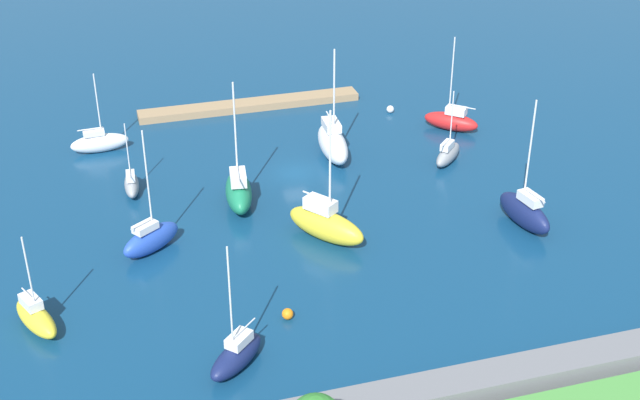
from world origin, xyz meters
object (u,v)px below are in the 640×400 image
sailboat_white_inner_mooring (333,143)px  mooring_buoy_orange (288,314)px  sailboat_blue_near_pier (151,238)px  sailboat_yellow_mid_basin (326,224)px  mooring_buoy_white (390,109)px  sailboat_green_lone_south (239,191)px  sailboat_yellow_far_south (36,317)px  pier_dock (250,105)px  sailboat_red_outer_mooring (451,120)px  sailboat_navy_east_end (525,211)px  sailboat_navy_along_channel (236,355)px  sailboat_white_far_north (99,142)px  sailboat_gray_off_beacon (448,154)px  sailboat_gray_by_breakwater (132,184)px

sailboat_white_inner_mooring → mooring_buoy_orange: (11.46, 25.65, -1.19)m
sailboat_blue_near_pier → sailboat_yellow_mid_basin: bearing=-43.1°
mooring_buoy_white → sailboat_green_lone_south: bearing=37.9°
sailboat_yellow_mid_basin → sailboat_yellow_far_south: sailboat_yellow_mid_basin is taller
sailboat_white_inner_mooring → pier_dock: bearing=-156.6°
sailboat_red_outer_mooring → sailboat_white_inner_mooring: bearing=53.7°
sailboat_green_lone_south → sailboat_navy_east_end: bearing=-106.6°
sailboat_white_inner_mooring → sailboat_navy_along_channel: bearing=-25.3°
sailboat_yellow_mid_basin → sailboat_green_lone_south: sailboat_yellow_mid_basin is taller
sailboat_red_outer_mooring → sailboat_white_far_north: bearing=34.9°
sailboat_white_inner_mooring → sailboat_white_far_north: size_ratio=1.37×
sailboat_red_outer_mooring → mooring_buoy_white: sailboat_red_outer_mooring is taller
pier_dock → sailboat_gray_off_beacon: (-16.53, 19.56, 0.57)m
mooring_buoy_orange → sailboat_white_inner_mooring: bearing=-114.1°
sailboat_gray_by_breakwater → sailboat_green_lone_south: size_ratio=0.59×
sailboat_gray_off_beacon → mooring_buoy_white: bearing=49.8°
sailboat_gray_off_beacon → mooring_buoy_orange: 30.80m
sailboat_navy_along_channel → pier_dock: bearing=-147.1°
mooring_buoy_orange → pier_dock: bearing=-98.3°
sailboat_gray_off_beacon → mooring_buoy_white: 13.83m
sailboat_white_inner_mooring → mooring_buoy_white: bearing=136.3°
sailboat_green_lone_south → sailboat_yellow_mid_basin: bearing=-135.0°
sailboat_navy_along_channel → mooring_buoy_orange: bearing=178.5°
pier_dock → sailboat_blue_near_pier: 31.72m
sailboat_white_inner_mooring → sailboat_green_lone_south: (11.44, 7.33, -0.10)m
sailboat_navy_east_end → sailboat_red_outer_mooring: bearing=-15.5°
sailboat_navy_along_channel → sailboat_yellow_far_south: bearing=-75.9°
sailboat_navy_east_end → sailboat_blue_near_pier: size_ratio=1.07×
sailboat_yellow_mid_basin → sailboat_white_inner_mooring: bearing=124.1°
sailboat_navy_along_channel → mooring_buoy_orange: size_ratio=11.50×
sailboat_gray_by_breakwater → sailboat_gray_off_beacon: 31.95m
pier_dock → sailboat_navy_along_channel: size_ratio=2.56×
sailboat_green_lone_south → mooring_buoy_white: size_ratio=14.17×
sailboat_navy_east_end → sailboat_white_inner_mooring: bearing=24.9°
sailboat_yellow_mid_basin → sailboat_white_far_north: sailboat_yellow_mid_basin is taller
sailboat_green_lone_south → sailboat_white_far_north: size_ratio=1.40×
sailboat_yellow_far_south → sailboat_white_far_north: bearing=142.5°
sailboat_yellow_mid_basin → sailboat_red_outer_mooring: (-20.01, -18.19, -0.41)m
sailboat_white_inner_mooring → sailboat_gray_off_beacon: sailboat_white_inner_mooring is taller
sailboat_gray_off_beacon → sailboat_navy_east_end: bearing=-129.1°
sailboat_gray_off_beacon → sailboat_white_far_north: bearing=114.6°
pier_dock → sailboat_gray_by_breakwater: size_ratio=3.63×
sailboat_white_inner_mooring → sailboat_red_outer_mooring: (-14.65, -2.82, -0.49)m
sailboat_gray_off_beacon → mooring_buoy_white: size_ratio=9.04×
sailboat_gray_by_breakwater → mooring_buoy_orange: bearing=-154.6°
sailboat_white_far_north → mooring_buoy_white: bearing=-1.8°
pier_dock → sailboat_navy_along_channel: 46.28m
pier_dock → sailboat_white_inner_mooring: bearing=110.3°
sailboat_white_inner_mooring → sailboat_green_lone_south: size_ratio=0.98×
sailboat_green_lone_south → mooring_buoy_white: sailboat_green_lone_south is taller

